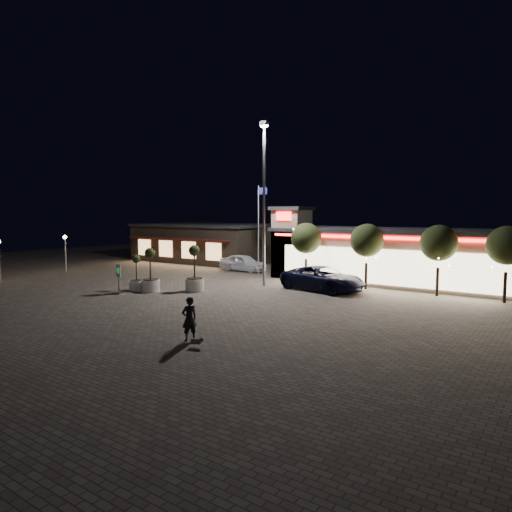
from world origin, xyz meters
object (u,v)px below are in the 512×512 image
Objects in this scene: pickup_truck at (323,278)px; planter_mid at (150,278)px; white_sedan at (243,263)px; valet_sign at (118,273)px; planter_left at (137,279)px; pedestrian at (189,319)px.

planter_mid is at bearing 137.69° from pickup_truck.
valet_sign is at bearing -177.94° from white_sedan.
white_sedan is at bearing 96.50° from planter_mid.
white_sedan is 13.12m from planter_left.
planter_mid is at bearing 9.89° from planter_left.
planter_left is at bearing 135.20° from pickup_truck.
pedestrian is at bearing -165.53° from pickup_truck.
planter_left is (0.24, -13.12, -0.01)m from white_sedan.
planter_left is at bearing -98.02° from pedestrian.
planter_mid reaches higher than planter_left.
planter_mid reaches higher than pickup_truck.
pedestrian is 0.61× the size of planter_mid.
planter_left reaches higher than pickup_truck.
planter_left is 1.25× the size of valet_sign.
planter_left is 0.84× the size of planter_mid.
pedestrian is (12.33, -20.39, 0.14)m from white_sedan.
planter_left is at bearing -178.43° from white_sedan.
planter_left is at bearing -170.11° from planter_mid.
valet_sign is at bearing 141.11° from pickup_truck.
planter_mid reaches higher than pedestrian.
white_sedan is at bearing 91.55° from valet_sign.
planter_mid is at bearing -101.57° from pedestrian.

